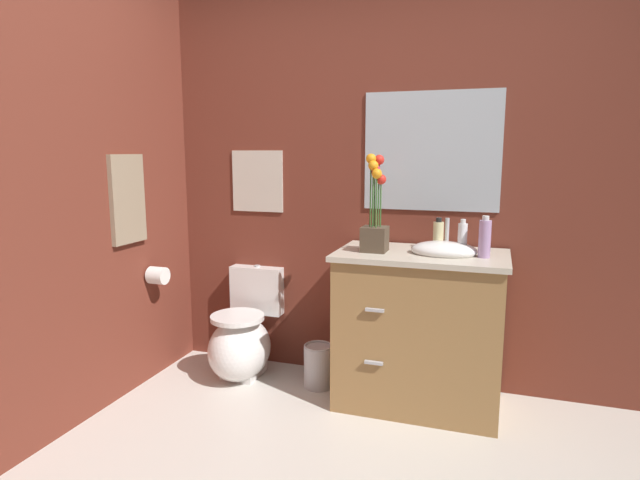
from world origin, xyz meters
TOP-DOWN VIEW (x-y plane):
  - wall_back at (0.20, 1.58)m, footprint 4.39×0.05m
  - wall_left at (-1.44, 0.47)m, footprint 0.05×4.36m
  - toilet at (-0.86, 1.28)m, footprint 0.38×0.59m
  - vanity_cabinet at (0.28, 1.26)m, footprint 0.94×0.56m
  - flower_vase at (0.02, 1.21)m, footprint 0.14×0.14m
  - soap_bottle at (0.49, 1.27)m, footprint 0.05×0.05m
  - lotion_bottle at (0.35, 1.40)m, footprint 0.06×0.06m
  - hand_wash_bottle at (0.61, 1.23)m, footprint 0.06×0.06m
  - trash_bin at (-0.34, 1.29)m, footprint 0.18×0.18m
  - wall_poster at (-0.86, 1.55)m, footprint 0.36×0.01m
  - wall_mirror at (0.28, 1.55)m, footprint 0.80×0.01m
  - hanging_towel at (-1.40, 0.92)m, footprint 0.03×0.28m
  - toilet_paper_roll at (-1.34, 1.09)m, footprint 0.11×0.11m

SIDE VIEW (x-z plane):
  - trash_bin at x=-0.34m, z-range 0.00..0.27m
  - toilet at x=-0.86m, z-range -0.10..0.59m
  - vanity_cabinet at x=0.28m, z-range -0.08..1.00m
  - toilet_paper_roll at x=-1.34m, z-range 0.62..0.74m
  - lotion_bottle at x=0.35m, z-range 0.89..1.07m
  - soap_bottle at x=0.49m, z-range 0.89..1.08m
  - hand_wash_bottle at x=0.61m, z-range 0.89..1.11m
  - flower_vase at x=0.02m, z-range 0.81..1.35m
  - hanging_towel at x=-1.40m, z-range 0.91..1.43m
  - wall_back at x=0.20m, z-range 0.00..2.50m
  - wall_left at x=-1.44m, z-range 0.00..2.50m
  - wall_poster at x=-0.86m, z-range 1.05..1.46m
  - wall_mirror at x=0.28m, z-range 1.10..1.80m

